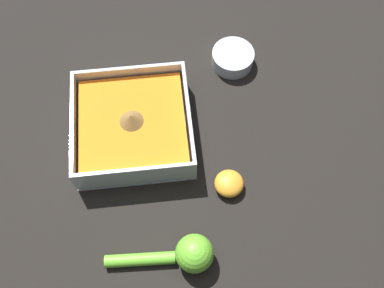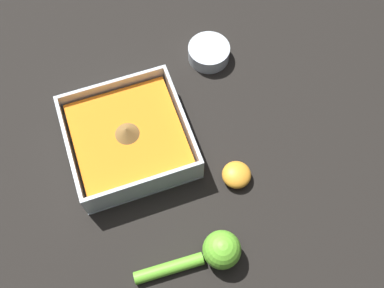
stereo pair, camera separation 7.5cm
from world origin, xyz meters
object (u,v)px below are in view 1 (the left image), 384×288
object	(u,v)px
spice_bowl	(233,58)
square_dish	(133,127)
lemon_squeezer	(185,255)
lemon_half	(229,184)

from	to	relation	value
spice_bowl	square_dish	bearing A→B (deg)	124.23
square_dish	lemon_squeezer	bearing A→B (deg)	-163.62
square_dish	lemon_half	world-z (taller)	square_dish
square_dish	lemon_squeezer	size ratio (longest dim) A/B	1.19
lemon_half	square_dish	bearing A→B (deg)	52.07
square_dish	lemon_half	size ratio (longest dim) A/B	4.08
square_dish	lemon_half	bearing A→B (deg)	-127.93
square_dish	lemon_half	xyz separation A→B (m)	(-0.12, -0.15, -0.01)
lemon_squeezer	lemon_half	size ratio (longest dim) A/B	3.43
square_dish	spice_bowl	bearing A→B (deg)	-55.77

